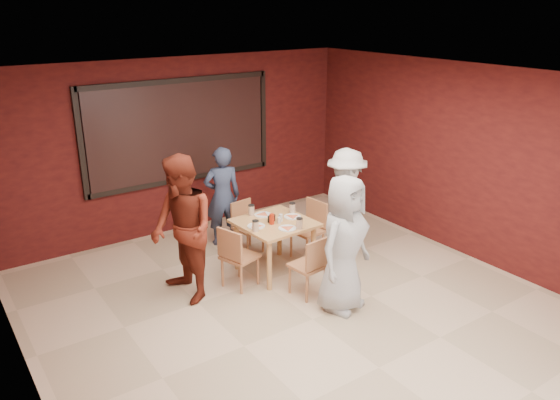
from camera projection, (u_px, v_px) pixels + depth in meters
floor at (313, 319)px, 6.53m from camera, size 7.00×7.00×0.00m
window_blinds at (181, 131)px, 8.63m from camera, size 3.00×0.02×1.50m
dining_table at (275, 228)px, 7.49m from camera, size 1.00×1.00×0.90m
chair_front at (311, 263)px, 6.90m from camera, size 0.44×0.44×0.82m
chair_back at (246, 223)px, 8.21m from camera, size 0.43×0.43×0.78m
chair_left at (236, 254)px, 7.10m from camera, size 0.52×0.52×0.85m
chair_right at (311, 226)px, 8.01m from camera, size 0.46×0.46×0.85m
diner_front at (344, 244)px, 6.51m from camera, size 0.96×0.77×1.71m
diner_back at (222, 196)px, 8.34m from camera, size 0.65×0.52×1.56m
diner_left at (182, 230)px, 6.71m from camera, size 0.72×0.92×1.88m
diner_right at (346, 203)px, 7.98m from camera, size 0.94×1.19×1.62m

